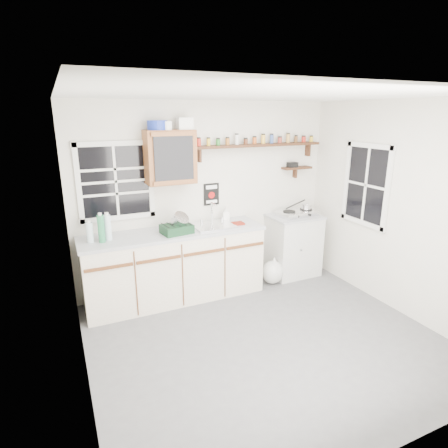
% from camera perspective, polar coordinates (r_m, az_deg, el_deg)
% --- Properties ---
extents(room, '(3.64, 3.24, 2.54)m').
position_cam_1_polar(room, '(3.72, 6.81, -0.68)').
color(room, '#4F4F51').
rests_on(room, ground).
extents(main_cabinet, '(2.31, 0.63, 0.92)m').
position_cam_1_polar(main_cabinet, '(4.89, -7.45, -6.23)').
color(main_cabinet, beige).
rests_on(main_cabinet, floor).
extents(right_cabinet, '(0.73, 0.57, 0.91)m').
position_cam_1_polar(right_cabinet, '(5.67, 10.47, -3.13)').
color(right_cabinet, beige).
rests_on(right_cabinet, floor).
extents(sink, '(0.52, 0.44, 0.29)m').
position_cam_1_polar(sink, '(4.90, -1.68, -0.17)').
color(sink, silver).
rests_on(sink, main_cabinet).
extents(upper_cabinet, '(0.60, 0.32, 0.65)m').
position_cam_1_polar(upper_cabinet, '(4.69, -8.20, 10.06)').
color(upper_cabinet, brown).
rests_on(upper_cabinet, wall_back).
extents(upper_cabinet_clutter, '(0.55, 0.24, 0.14)m').
position_cam_1_polar(upper_cabinet_clutter, '(4.65, -8.59, 14.74)').
color(upper_cabinet_clutter, '#182E9E').
rests_on(upper_cabinet_clutter, upper_cabinet).
extents(spice_shelf, '(1.91, 0.18, 0.35)m').
position_cam_1_polar(spice_shelf, '(5.24, 5.26, 12.01)').
color(spice_shelf, '#321C0D').
rests_on(spice_shelf, wall_back).
extents(secondary_shelf, '(0.45, 0.16, 0.24)m').
position_cam_1_polar(secondary_shelf, '(5.63, 10.81, 8.46)').
color(secondary_shelf, '#321C0D').
rests_on(secondary_shelf, wall_back).
extents(warning_sign, '(0.22, 0.02, 0.30)m').
position_cam_1_polar(warning_sign, '(5.11, -1.93, 4.55)').
color(warning_sign, black).
rests_on(warning_sign, wall_back).
extents(window_back, '(0.93, 0.03, 0.98)m').
position_cam_1_polar(window_back, '(4.72, -16.17, 6.25)').
color(window_back, black).
rests_on(window_back, wall_back).
extents(window_right, '(0.03, 0.78, 1.08)m').
position_cam_1_polar(window_right, '(5.19, 20.86, 5.57)').
color(window_right, black).
rests_on(window_right, wall_back).
extents(water_bottles, '(0.28, 0.13, 0.35)m').
position_cam_1_polar(water_bottles, '(4.51, -18.27, -0.72)').
color(water_bottles, silver).
rests_on(water_bottles, main_cabinet).
extents(dish_rack, '(0.39, 0.32, 0.27)m').
position_cam_1_polar(dish_rack, '(4.63, -7.07, -0.34)').
color(dish_rack, black).
rests_on(dish_rack, main_cabinet).
extents(soap_bottle, '(0.11, 0.11, 0.19)m').
position_cam_1_polar(soap_bottle, '(5.12, 0.30, 1.56)').
color(soap_bottle, white).
rests_on(soap_bottle, main_cabinet).
extents(rag, '(0.16, 0.14, 0.02)m').
position_cam_1_polar(rag, '(4.98, 2.10, 0.10)').
color(rag, maroon).
rests_on(rag, main_cabinet).
extents(hotplate, '(0.61, 0.36, 0.08)m').
position_cam_1_polar(hotplate, '(5.53, 11.14, 1.66)').
color(hotplate, silver).
rests_on(hotplate, right_cabinet).
extents(saucepan, '(0.35, 0.20, 0.15)m').
position_cam_1_polar(saucepan, '(5.60, 12.33, 2.61)').
color(saucepan, silver).
rests_on(saucepan, hotplate).
extents(trash_bag, '(0.37, 0.33, 0.42)m').
position_cam_1_polar(trash_bag, '(5.39, 7.42, -7.25)').
color(trash_bag, silver).
rests_on(trash_bag, floor).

